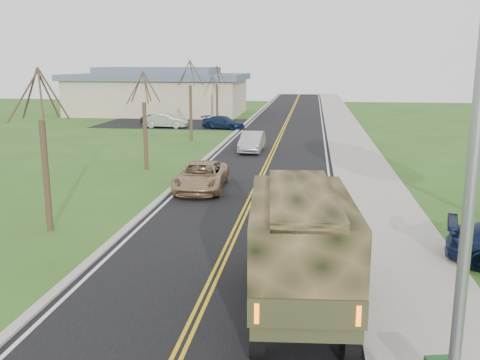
# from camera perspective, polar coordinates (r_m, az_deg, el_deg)

# --- Properties ---
(road) EXTENTS (8.00, 120.00, 0.01)m
(road) POSITION_cam_1_polar(r_m,az_deg,el_deg) (48.71, 4.47, 5.06)
(road) COLOR black
(road) RESTS_ON ground
(curb_right) EXTENTS (0.30, 120.00, 0.12)m
(curb_right) POSITION_cam_1_polar(r_m,az_deg,el_deg) (48.64, 9.38, 4.99)
(curb_right) COLOR #9E998E
(curb_right) RESTS_ON ground
(sidewalk_right) EXTENTS (3.20, 120.00, 0.10)m
(sidewalk_right) POSITION_cam_1_polar(r_m,az_deg,el_deg) (48.72, 11.44, 4.91)
(sidewalk_right) COLOR #9E998E
(sidewalk_right) RESTS_ON ground
(curb_left) EXTENTS (0.30, 120.00, 0.10)m
(curb_left) POSITION_cam_1_polar(r_m,az_deg,el_deg) (49.11, -0.39, 5.22)
(curb_left) COLOR #9E998E
(curb_left) RESTS_ON ground
(street_light) EXTENTS (1.65, 0.22, 8.00)m
(street_light) POSITION_cam_1_polar(r_m,az_deg,el_deg) (8.22, 22.70, -1.24)
(street_light) COLOR gray
(street_light) RESTS_ON ground
(bare_tree_a) EXTENTS (1.93, 2.26, 6.08)m
(bare_tree_a) POSITION_cam_1_polar(r_m,az_deg,el_deg) (20.99, -20.09, 1.77)
(bare_tree_a) COLOR #38281C
(bare_tree_a) RESTS_ON ground
(bare_tree_b) EXTENTS (1.83, 2.14, 5.73)m
(bare_tree_b) POSITION_cam_1_polar(r_m,az_deg,el_deg) (31.98, -10.10, 5.50)
(bare_tree_b) COLOR #38281C
(bare_tree_b) RESTS_ON ground
(bare_tree_c) EXTENTS (2.04, 2.39, 6.42)m
(bare_tree_c) POSITION_cam_1_polar(r_m,az_deg,el_deg) (43.48, -5.28, 7.83)
(bare_tree_c) COLOR #38281C
(bare_tree_c) RESTS_ON ground
(bare_tree_d) EXTENTS (1.88, 2.20, 5.91)m
(bare_tree_d) POSITION_cam_1_polar(r_m,az_deg,el_deg) (55.22, -2.46, 8.61)
(bare_tree_d) COLOR #38281C
(bare_tree_d) RESTS_ON ground
(commercial_building) EXTENTS (25.50, 21.50, 5.65)m
(commercial_building) POSITION_cam_1_polar(r_m,az_deg,el_deg) (66.97, -8.61, 9.28)
(commercial_building) COLOR tan
(commercial_building) RESTS_ON ground
(military_truck) EXTENTS (2.83, 6.79, 3.31)m
(military_truck) POSITION_cam_1_polar(r_m,az_deg,el_deg) (13.48, 6.32, -6.44)
(military_truck) COLOR black
(military_truck) RESTS_ON ground
(suv_champagne) EXTENTS (2.49, 5.04, 1.38)m
(suv_champagne) POSITION_cam_1_polar(r_m,az_deg,el_deg) (26.63, -4.15, 0.39)
(suv_champagne) COLOR #A1805B
(suv_champagne) RESTS_ON ground
(sedan_silver) EXTENTS (1.55, 4.28, 1.40)m
(sedan_silver) POSITION_cam_1_polar(r_m,az_deg,el_deg) (38.07, 1.29, 4.09)
(sedan_silver) COLOR #B4B4B9
(sedan_silver) RESTS_ON ground
(lot_car_dark) EXTENTS (3.65, 2.05, 1.17)m
(lot_car_dark) POSITION_cam_1_polar(r_m,az_deg,el_deg) (54.94, -8.78, 6.40)
(lot_car_dark) COLOR black
(lot_car_dark) RESTS_ON ground
(lot_car_silver) EXTENTS (4.23, 1.53, 1.39)m
(lot_car_silver) POSITION_cam_1_polar(r_m,az_deg,el_deg) (52.58, -7.93, 6.28)
(lot_car_silver) COLOR #BABBBF
(lot_car_silver) RESTS_ON ground
(lot_car_navy) EXTENTS (4.53, 2.92, 1.22)m
(lot_car_navy) POSITION_cam_1_polar(r_m,az_deg,el_deg) (51.26, -1.77, 6.15)
(lot_car_navy) COLOR #101F3D
(lot_car_navy) RESTS_ON ground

